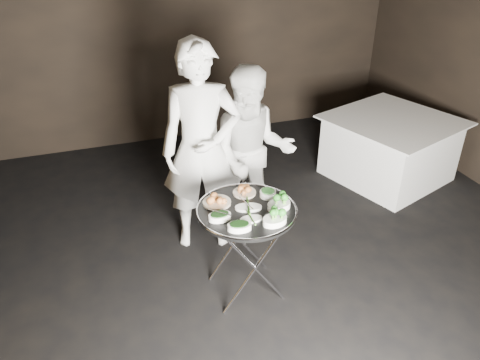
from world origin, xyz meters
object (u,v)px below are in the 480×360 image
object	(u,v)px
dining_table	(389,148)
serving_tray	(247,210)
tray_stand	(246,247)
waiter_left	(201,150)
waiter_right	(252,154)

from	to	relation	value
dining_table	serving_tray	bearing A→B (deg)	-150.04
dining_table	tray_stand	bearing A→B (deg)	-150.04
waiter_left	waiter_right	xyz separation A→B (m)	(0.48, 0.03, -0.13)
waiter_left	dining_table	world-z (taller)	waiter_left
serving_tray	tray_stand	bearing A→B (deg)	-63.43
tray_stand	waiter_right	world-z (taller)	waiter_right
tray_stand	waiter_left	world-z (taller)	waiter_left
tray_stand	waiter_right	xyz separation A→B (m)	(0.34, 0.80, 0.37)
dining_table	waiter_left	bearing A→B (deg)	-168.18
serving_tray	waiter_right	world-z (taller)	waiter_right
serving_tray	waiter_right	bearing A→B (deg)	66.94
waiter_right	serving_tray	bearing A→B (deg)	-96.79
serving_tray	waiter_left	world-z (taller)	waiter_left
tray_stand	waiter_left	size ratio (longest dim) A/B	0.41
waiter_left	dining_table	size ratio (longest dim) A/B	1.50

